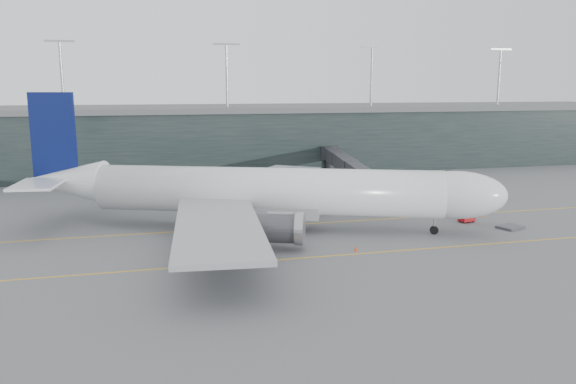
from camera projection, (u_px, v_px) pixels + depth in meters
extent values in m
plane|color=#5B5A5F|center=(241.00, 221.00, 83.74)|extent=(320.00, 320.00, 0.00)
cube|color=gold|center=(246.00, 227.00, 79.93)|extent=(160.00, 0.25, 0.02)
cube|color=gold|center=(270.00, 260.00, 64.67)|extent=(160.00, 0.25, 0.02)
cube|color=gold|center=(250.00, 195.00, 104.00)|extent=(0.25, 60.00, 0.02)
cube|color=black|center=(202.00, 140.00, 137.74)|extent=(240.00, 35.00, 14.00)
cube|color=#555759|center=(201.00, 109.00, 136.35)|extent=(240.00, 36.00, 1.20)
cylinder|color=#9E9EA3|center=(62.00, 76.00, 118.26)|extent=(0.60, 0.60, 14.00)
cylinder|color=#9E9EA3|center=(227.00, 77.00, 126.66)|extent=(0.60, 0.60, 14.00)
cylinder|color=#9E9EA3|center=(371.00, 78.00, 135.06)|extent=(0.60, 0.60, 14.00)
cylinder|color=#9E9EA3|center=(499.00, 78.00, 143.47)|extent=(0.60, 0.60, 14.00)
cylinder|color=silver|center=(268.00, 191.00, 78.04)|extent=(46.88, 23.28, 6.44)
ellipsoid|color=silver|center=(456.00, 195.00, 74.97)|extent=(14.94, 10.89, 6.44)
cone|color=silver|center=(67.00, 181.00, 81.48)|extent=(12.89, 9.90, 6.18)
cube|color=#919399|center=(261.00, 208.00, 78.62)|extent=(17.37, 10.85, 2.08)
cube|color=black|center=(487.00, 188.00, 74.30)|extent=(3.26, 3.73, 0.83)
cube|color=#919399|center=(218.00, 225.00, 62.90)|extent=(12.04, 30.85, 0.57)
cylinder|color=#3D3E42|center=(272.00, 228.00, 68.67)|extent=(8.09, 6.02, 3.64)
cube|color=#919399|center=(265.00, 179.00, 94.31)|extent=(25.66, 29.65, 0.57)
cylinder|color=#3D3E42|center=(291.00, 197.00, 87.93)|extent=(8.09, 6.02, 3.64)
cube|color=#09124B|center=(53.00, 136.00, 80.46)|extent=(6.48, 2.92, 12.47)
cube|color=silver|center=(38.00, 184.00, 75.93)|extent=(6.69, 9.91, 0.36)
cube|color=silver|center=(79.00, 172.00, 87.08)|extent=(10.13, 10.92, 0.36)
cylinder|color=black|center=(434.00, 230.00, 76.18)|extent=(1.22, 0.80, 1.14)
cylinder|color=#9E9EA3|center=(434.00, 225.00, 76.04)|extent=(0.31, 0.31, 2.70)
cylinder|color=black|center=(231.00, 232.00, 74.56)|extent=(1.45, 0.97, 1.35)
cylinder|color=black|center=(246.00, 216.00, 84.29)|extent=(1.45, 0.97, 1.35)
cube|color=#29292E|center=(370.00, 181.00, 88.38)|extent=(3.78, 4.11, 2.83)
cube|color=#29292E|center=(359.00, 173.00, 96.61)|extent=(4.59, 13.40, 2.53)
cube|color=#29292E|center=(345.00, 163.00, 109.50)|extent=(4.84, 13.44, 2.63)
cube|color=#29292E|center=(334.00, 155.00, 122.39)|extent=(5.09, 13.48, 2.73)
cylinder|color=#9E9EA3|center=(358.00, 191.00, 97.88)|extent=(0.51, 0.51, 3.85)
cube|color=#3D3E42|center=(358.00, 199.00, 98.17)|extent=(2.24, 1.82, 0.71)
cylinder|color=#29292E|center=(302.00, 153.00, 126.40)|extent=(4.05, 4.05, 3.04)
cylinder|color=#29292E|center=(302.00, 167.00, 126.99)|extent=(1.82, 1.82, 3.64)
cube|color=#A10B12|center=(467.00, 216.00, 82.97)|extent=(2.50, 1.88, 1.32)
cylinder|color=black|center=(465.00, 222.00, 82.28)|extent=(0.43, 0.24, 0.41)
cylinder|color=black|center=(473.00, 221.00, 83.00)|extent=(0.43, 0.24, 0.41)
cylinder|color=black|center=(460.00, 221.00, 83.18)|extent=(0.43, 0.24, 0.41)
cylinder|color=black|center=(468.00, 219.00, 83.90)|extent=(0.43, 0.24, 0.41)
cube|color=#3E3D43|center=(510.00, 227.00, 79.43)|extent=(4.03, 3.64, 0.33)
cube|color=#3D3E42|center=(202.00, 209.00, 91.49)|extent=(1.92, 1.61, 0.18)
cube|color=#9EA2AA|center=(202.00, 204.00, 91.34)|extent=(1.56, 1.48, 1.33)
cube|color=#27449B|center=(202.00, 200.00, 91.22)|extent=(1.61, 1.53, 0.07)
cube|color=#3D3E42|center=(206.00, 205.00, 94.63)|extent=(2.50, 2.16, 0.22)
cube|color=#A7ACB3|center=(206.00, 199.00, 94.45)|extent=(2.05, 1.96, 1.64)
cube|color=#27449B|center=(205.00, 194.00, 94.29)|extent=(2.11, 2.03, 0.09)
cube|color=#3D3E42|center=(240.00, 206.00, 93.60)|extent=(2.13, 1.90, 0.18)
cube|color=#A4A8AF|center=(240.00, 202.00, 93.45)|extent=(1.76, 1.71, 1.33)
cube|color=#27449B|center=(240.00, 198.00, 93.32)|extent=(1.82, 1.76, 0.07)
cone|color=#D54A0B|center=(482.00, 215.00, 86.42)|extent=(0.45, 0.45, 0.71)
cone|color=#CD3E0B|center=(356.00, 248.00, 68.29)|extent=(0.45, 0.45, 0.71)
cone|color=#DB590C|center=(270.00, 201.00, 97.02)|extent=(0.46, 0.46, 0.73)
cone|color=orange|center=(198.00, 243.00, 70.88)|extent=(0.39, 0.39, 0.63)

